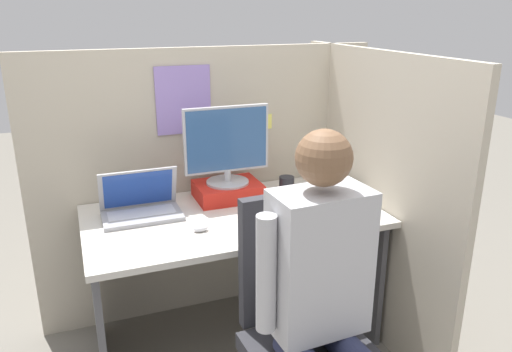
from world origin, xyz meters
name	(u,v)px	position (x,y,z in m)	size (l,w,h in m)	color
cubicle_panel_back	(210,183)	(0.00, 0.80, 0.76)	(1.93, 0.05, 1.51)	#B7AD99
cubicle_panel_right	(370,195)	(0.74, 0.31, 0.75)	(0.04, 1.43, 1.51)	#B7AD99
desk	(233,246)	(0.00, 0.39, 0.55)	(1.43, 0.77, 0.73)	beige
paper_box	(228,191)	(0.04, 0.59, 0.77)	(0.34, 0.26, 0.09)	red
monitor	(227,145)	(0.04, 0.59, 1.02)	(0.45, 0.22, 0.41)	#B2B2B7
laptop	(141,207)	(-0.43, 0.51, 0.78)	(0.38, 0.23, 0.23)	#99999E
mouse	(201,228)	(-0.20, 0.24, 0.75)	(0.07, 0.04, 0.03)	silver
stapler	(348,192)	(0.65, 0.38, 0.76)	(0.04, 0.15, 0.06)	black
carrot_toy	(258,222)	(0.06, 0.20, 0.75)	(0.04, 0.12, 0.04)	orange
office_chair	(304,325)	(0.06, -0.30, 0.52)	(0.52, 0.56, 1.02)	#2D2D33
person	(325,292)	(0.05, -0.47, 0.77)	(0.48, 0.46, 1.33)	#282D4C
coffee_mug	(287,184)	(0.37, 0.57, 0.78)	(0.08, 0.08, 0.09)	#232328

